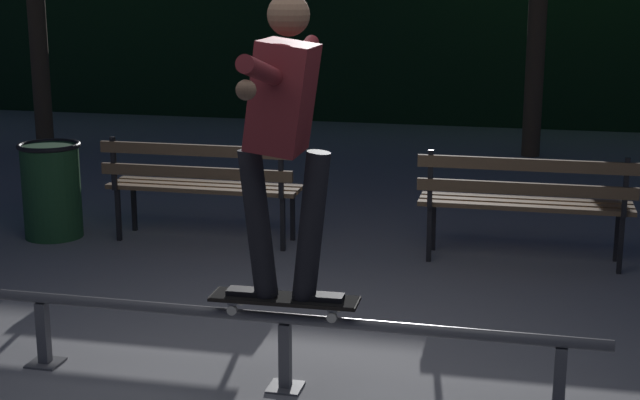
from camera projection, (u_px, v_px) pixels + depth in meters
hedge_backdrop at (458, 56)px, 14.15m from camera, size 24.00×1.20×1.93m
grind_rail at (285, 332)px, 4.97m from camera, size 3.33×0.18×0.43m
skateboard at (285, 300)px, 4.93m from camera, size 0.79×0.22×0.09m
skateboarder at (284, 122)px, 4.71m from camera, size 0.62×1.41×1.56m
park_bench_leftmost at (201, 179)px, 7.66m from camera, size 1.61×0.43×0.88m
park_bench_left_center at (525, 196)px, 7.08m from camera, size 1.61×0.43×0.88m
trash_can at (52, 189)px, 7.88m from camera, size 0.52×0.52×0.80m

